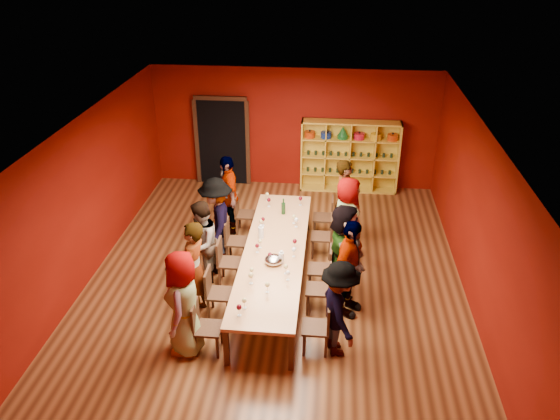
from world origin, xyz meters
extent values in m
cube|color=#572E17|center=(0.00, 0.00, -0.01)|extent=(7.10, 9.10, 0.02)
cube|color=#6A0C05|center=(0.00, 4.51, 1.50)|extent=(7.10, 0.02, 3.00)
cube|color=#6A0C05|center=(0.00, -4.51, 1.50)|extent=(7.10, 0.02, 3.00)
cube|color=#6A0C05|center=(-3.51, 0.00, 1.50)|extent=(0.02, 9.10, 3.00)
cube|color=#6A0C05|center=(3.51, 0.00, 1.50)|extent=(0.02, 9.10, 3.00)
cube|color=silver|center=(0.00, 0.00, 3.01)|extent=(7.10, 9.10, 0.02)
cube|color=#BA7D4D|center=(0.00, 0.00, 0.72)|extent=(1.10, 4.50, 0.06)
cube|color=black|center=(-0.49, -2.17, 0.34)|extent=(0.08, 0.08, 0.69)
cube|color=black|center=(-0.49, 2.17, 0.34)|extent=(0.08, 0.08, 0.69)
cube|color=black|center=(0.49, -2.17, 0.34)|extent=(0.08, 0.08, 0.69)
cube|color=black|center=(0.49, 2.17, 0.34)|extent=(0.08, 0.08, 0.69)
cube|color=black|center=(-1.80, 4.44, 1.10)|extent=(1.20, 0.14, 2.20)
cube|color=black|center=(-1.80, 4.37, 2.25)|extent=(1.32, 0.06, 0.10)
cube|color=black|center=(-2.45, 4.37, 1.10)|extent=(0.10, 0.06, 2.20)
cube|color=black|center=(-1.15, 4.37, 1.10)|extent=(0.10, 0.06, 2.20)
cube|color=gold|center=(0.22, 4.28, 0.90)|extent=(0.04, 0.40, 1.80)
cube|color=gold|center=(2.58, 4.28, 0.90)|extent=(0.04, 0.40, 1.80)
cube|color=gold|center=(1.40, 4.28, 1.78)|extent=(2.40, 0.40, 0.04)
cube|color=gold|center=(1.40, 4.28, 0.02)|extent=(2.40, 0.40, 0.04)
cube|color=gold|center=(1.40, 4.47, 0.90)|extent=(2.40, 0.02, 1.80)
cube|color=gold|center=(1.40, 4.28, 0.45)|extent=(2.36, 0.38, 0.03)
cube|color=gold|center=(1.40, 4.28, 0.90)|extent=(2.36, 0.38, 0.03)
cube|color=gold|center=(1.40, 4.28, 1.35)|extent=(2.36, 0.38, 0.03)
cube|color=gold|center=(0.80, 4.28, 0.90)|extent=(0.03, 0.38, 1.76)
cube|color=gold|center=(1.40, 4.28, 0.90)|extent=(0.03, 0.38, 1.76)
cube|color=gold|center=(2.00, 4.28, 0.90)|extent=(0.03, 0.38, 1.76)
cylinder|color=#BF3A0B|center=(0.40, 4.28, 1.44)|extent=(0.26, 0.26, 0.15)
sphere|color=black|center=(0.40, 4.28, 1.53)|extent=(0.05, 0.05, 0.05)
cylinder|color=navy|center=(0.80, 4.28, 1.44)|extent=(0.26, 0.26, 0.15)
sphere|color=black|center=(0.80, 4.28, 1.53)|extent=(0.05, 0.05, 0.05)
cylinder|color=#18612B|center=(1.20, 4.28, 1.41)|extent=(0.26, 0.26, 0.08)
cone|color=#18612B|center=(1.20, 4.28, 1.56)|extent=(0.24, 0.24, 0.22)
cylinder|color=red|center=(1.60, 4.28, 1.44)|extent=(0.26, 0.26, 0.15)
sphere|color=black|center=(1.60, 4.28, 1.53)|extent=(0.05, 0.05, 0.05)
cylinder|color=gold|center=(2.00, 4.28, 1.44)|extent=(0.26, 0.26, 0.15)
sphere|color=black|center=(2.00, 4.28, 1.53)|extent=(0.05, 0.05, 0.05)
cylinder|color=#BF3A0B|center=(2.40, 4.28, 1.44)|extent=(0.26, 0.26, 0.15)
sphere|color=black|center=(2.40, 4.28, 1.53)|extent=(0.05, 0.05, 0.05)
cylinder|color=black|center=(0.38, 4.28, 0.52)|extent=(0.07, 0.07, 0.10)
cylinder|color=black|center=(0.56, 4.28, 0.52)|extent=(0.07, 0.07, 0.10)
cylinder|color=black|center=(0.75, 4.28, 0.52)|extent=(0.07, 0.07, 0.10)
cylinder|color=black|center=(0.93, 4.28, 0.52)|extent=(0.07, 0.07, 0.10)
cylinder|color=black|center=(1.12, 4.28, 0.52)|extent=(0.07, 0.07, 0.10)
cylinder|color=black|center=(1.30, 4.28, 0.52)|extent=(0.07, 0.07, 0.10)
cylinder|color=black|center=(1.49, 4.28, 0.52)|extent=(0.07, 0.07, 0.10)
cylinder|color=black|center=(1.67, 4.28, 0.52)|extent=(0.07, 0.07, 0.10)
cylinder|color=black|center=(1.86, 4.28, 0.52)|extent=(0.07, 0.07, 0.10)
cylinder|color=black|center=(2.04, 4.28, 0.52)|extent=(0.07, 0.07, 0.10)
cylinder|color=black|center=(2.23, 4.28, 0.52)|extent=(0.07, 0.07, 0.10)
cylinder|color=black|center=(2.42, 4.28, 0.52)|extent=(0.07, 0.07, 0.10)
cylinder|color=black|center=(0.38, 4.28, 0.97)|extent=(0.07, 0.07, 0.10)
cylinder|color=black|center=(0.56, 4.28, 0.97)|extent=(0.07, 0.07, 0.10)
cylinder|color=black|center=(0.75, 4.28, 0.97)|extent=(0.07, 0.07, 0.10)
cylinder|color=black|center=(0.93, 4.28, 0.97)|extent=(0.07, 0.07, 0.10)
cylinder|color=black|center=(1.12, 4.28, 0.97)|extent=(0.07, 0.07, 0.10)
cylinder|color=black|center=(1.30, 4.28, 0.97)|extent=(0.07, 0.07, 0.10)
cylinder|color=black|center=(1.49, 4.28, 0.97)|extent=(0.07, 0.07, 0.10)
cylinder|color=black|center=(1.67, 4.28, 0.97)|extent=(0.07, 0.07, 0.10)
cylinder|color=black|center=(1.86, 4.28, 0.97)|extent=(0.07, 0.07, 0.10)
cylinder|color=black|center=(2.04, 4.28, 0.97)|extent=(0.07, 0.07, 0.10)
cylinder|color=black|center=(2.23, 4.28, 0.97)|extent=(0.07, 0.07, 0.10)
cylinder|color=black|center=(2.42, 4.28, 0.97)|extent=(0.07, 0.07, 0.10)
cube|color=black|center=(-0.83, -1.87, 0.43)|extent=(0.42, 0.42, 0.04)
cube|color=black|center=(-1.02, -1.87, 0.67)|extent=(0.04, 0.40, 0.44)
cube|color=black|center=(-1.00, -2.04, 0.21)|extent=(0.04, 0.04, 0.41)
cube|color=black|center=(-0.66, -2.04, 0.21)|extent=(0.04, 0.04, 0.41)
cube|color=black|center=(-1.00, -1.70, 0.21)|extent=(0.04, 0.04, 0.41)
cube|color=black|center=(-0.66, -1.70, 0.21)|extent=(0.04, 0.04, 0.41)
imported|color=beige|center=(-1.18, -1.87, 0.88)|extent=(0.50, 0.88, 1.76)
cube|color=black|center=(-0.83, -0.98, 0.43)|extent=(0.42, 0.42, 0.04)
cube|color=black|center=(-1.02, -0.98, 0.67)|extent=(0.04, 0.40, 0.44)
cube|color=black|center=(-1.00, -1.15, 0.21)|extent=(0.04, 0.04, 0.41)
cube|color=black|center=(-0.66, -1.15, 0.21)|extent=(0.04, 0.04, 0.41)
cube|color=black|center=(-1.00, -0.81, 0.21)|extent=(0.04, 0.04, 0.41)
cube|color=black|center=(-0.66, -0.81, 0.21)|extent=(0.04, 0.04, 0.41)
imported|color=#4A4B4F|center=(-1.24, -0.98, 0.89)|extent=(0.60, 0.73, 1.77)
cube|color=black|center=(-0.83, -0.01, 0.43)|extent=(0.42, 0.42, 0.04)
cube|color=black|center=(-1.02, -0.01, 0.67)|extent=(0.04, 0.40, 0.44)
cube|color=black|center=(-1.00, -0.18, 0.21)|extent=(0.04, 0.04, 0.41)
cube|color=black|center=(-0.66, -0.18, 0.21)|extent=(0.04, 0.04, 0.41)
cube|color=black|center=(-1.00, 0.16, 0.21)|extent=(0.04, 0.04, 0.41)
cube|color=black|center=(-0.66, 0.16, 0.21)|extent=(0.04, 0.04, 0.41)
imported|color=#141A38|center=(-1.34, -0.01, 0.82)|extent=(0.53, 0.84, 1.64)
cube|color=black|center=(-0.83, 0.75, 0.43)|extent=(0.42, 0.42, 0.04)
cube|color=black|center=(-1.02, 0.75, 0.67)|extent=(0.04, 0.40, 0.44)
cube|color=black|center=(-1.00, 0.58, 0.21)|extent=(0.04, 0.04, 0.41)
cube|color=black|center=(-0.66, 0.58, 0.21)|extent=(0.04, 0.04, 0.41)
cube|color=black|center=(-1.00, 0.92, 0.21)|extent=(0.04, 0.04, 0.41)
cube|color=black|center=(-0.66, 0.92, 0.21)|extent=(0.04, 0.04, 0.41)
imported|color=silver|center=(-1.21, 0.75, 0.88)|extent=(0.65, 1.20, 1.76)
cube|color=black|center=(-0.83, 1.89, 0.43)|extent=(0.42, 0.42, 0.04)
cube|color=black|center=(-1.02, 1.89, 0.67)|extent=(0.04, 0.40, 0.44)
cube|color=black|center=(-1.00, 1.72, 0.21)|extent=(0.04, 0.04, 0.41)
cube|color=black|center=(-0.66, 1.72, 0.21)|extent=(0.04, 0.04, 0.41)
cube|color=black|center=(-1.00, 2.06, 0.21)|extent=(0.04, 0.04, 0.41)
cube|color=black|center=(-0.66, 2.06, 0.21)|extent=(0.04, 0.04, 0.41)
imported|color=#515157|center=(-1.20, 1.89, 0.88)|extent=(0.83, 1.14, 1.77)
cube|color=black|center=(0.83, -1.69, 0.43)|extent=(0.42, 0.42, 0.04)
cube|color=black|center=(1.02, -1.69, 0.67)|extent=(0.04, 0.40, 0.44)
cube|color=black|center=(0.66, -1.86, 0.21)|extent=(0.04, 0.04, 0.41)
cube|color=black|center=(1.00, -1.86, 0.21)|extent=(0.04, 0.04, 0.41)
cube|color=black|center=(0.66, -1.52, 0.21)|extent=(0.04, 0.04, 0.41)
cube|color=black|center=(1.00, -1.52, 0.21)|extent=(0.04, 0.04, 0.41)
imported|color=white|center=(1.17, -1.69, 0.81)|extent=(0.72, 1.13, 1.62)
cube|color=black|center=(0.83, -0.69, 0.43)|extent=(0.42, 0.42, 0.04)
cube|color=black|center=(1.02, -0.69, 0.67)|extent=(0.04, 0.40, 0.44)
cube|color=black|center=(0.66, -0.86, 0.21)|extent=(0.04, 0.04, 0.41)
cube|color=black|center=(1.00, -0.86, 0.21)|extent=(0.04, 0.04, 0.41)
cube|color=black|center=(0.66, -0.52, 0.21)|extent=(0.04, 0.04, 0.41)
cube|color=black|center=(1.00, -0.52, 0.21)|extent=(0.04, 0.04, 0.41)
imported|color=#141A37|center=(1.33, -0.69, 0.89)|extent=(0.86, 1.15, 1.78)
cube|color=black|center=(0.83, -0.07, 0.43)|extent=(0.42, 0.42, 0.04)
cube|color=black|center=(1.02, -0.07, 0.67)|extent=(0.04, 0.40, 0.44)
cube|color=black|center=(0.66, -0.24, 0.21)|extent=(0.04, 0.04, 0.41)
cube|color=black|center=(1.00, -0.24, 0.21)|extent=(0.04, 0.04, 0.41)
cube|color=black|center=(0.66, 0.10, 0.21)|extent=(0.04, 0.04, 0.41)
cube|color=black|center=(1.00, 0.10, 0.21)|extent=(0.04, 0.04, 0.41)
imported|color=#505156|center=(1.24, -0.07, 0.88)|extent=(0.68, 1.67, 1.75)
cube|color=black|center=(0.83, 1.11, 0.43)|extent=(0.42, 0.42, 0.04)
cube|color=black|center=(1.02, 1.11, 0.67)|extent=(0.04, 0.40, 0.44)
cube|color=black|center=(0.66, 0.94, 0.21)|extent=(0.04, 0.04, 0.41)
cube|color=black|center=(1.00, 0.94, 0.21)|extent=(0.04, 0.04, 0.41)
cube|color=black|center=(0.66, 1.28, 0.21)|extent=(0.04, 0.04, 0.41)
cube|color=black|center=(1.00, 1.28, 0.21)|extent=(0.04, 0.04, 0.41)
imported|color=#141937|center=(1.31, 1.11, 0.86)|extent=(0.50, 0.86, 1.73)
cube|color=black|center=(0.83, 1.91, 0.43)|extent=(0.42, 0.42, 0.04)
cube|color=black|center=(1.02, 1.91, 0.67)|extent=(0.04, 0.40, 0.44)
cube|color=black|center=(0.66, 1.74, 0.21)|extent=(0.04, 0.04, 0.41)
cube|color=black|center=(1.00, 1.74, 0.21)|extent=(0.04, 0.04, 0.41)
cube|color=black|center=(0.66, 2.08, 0.21)|extent=(0.04, 0.04, 0.41)
cube|color=black|center=(1.00, 2.08, 0.21)|extent=(0.04, 0.04, 0.41)
imported|color=silver|center=(1.27, 1.91, 0.88)|extent=(0.61, 0.74, 1.76)
cylinder|color=white|center=(0.33, 0.89, 0.75)|extent=(0.07, 0.07, 0.01)
cylinder|color=white|center=(0.33, 0.89, 0.81)|extent=(0.01, 0.01, 0.11)
ellipsoid|color=white|center=(0.33, 0.89, 0.91)|extent=(0.08, 0.08, 0.09)
cylinder|color=white|center=(0.36, 0.09, 0.75)|extent=(0.06, 0.06, 0.01)
cylinder|color=white|center=(0.36, 0.09, 0.81)|extent=(0.01, 0.01, 0.11)
ellipsoid|color=#4E0813|center=(0.36, 0.09, 0.90)|extent=(0.08, 0.08, 0.09)
cylinder|color=white|center=(-0.30, 1.70, 0.75)|extent=(0.06, 0.06, 0.01)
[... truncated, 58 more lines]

